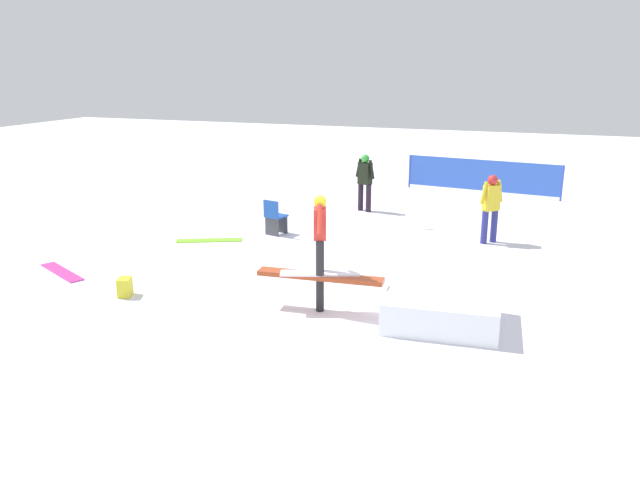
% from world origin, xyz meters
% --- Properties ---
extents(ground_plane, '(60.00, 60.00, 0.00)m').
position_xyz_m(ground_plane, '(0.00, 0.00, 0.00)').
color(ground_plane, white).
extents(rail_feature, '(2.19, 0.45, 0.66)m').
position_xyz_m(rail_feature, '(0.00, 0.00, 0.56)').
color(rail_feature, black).
rests_on(rail_feature, ground).
extents(snow_kicker_ramp, '(1.91, 1.63, 0.52)m').
position_xyz_m(snow_kicker_ramp, '(-2.04, -0.16, 0.26)').
color(snow_kicker_ramp, white).
rests_on(snow_kicker_ramp, ground).
extents(main_rider_on_rail, '(1.36, 0.71, 1.36)m').
position_xyz_m(main_rider_on_rail, '(0.00, 0.00, 1.34)').
color(main_rider_on_rail, white).
rests_on(main_rider_on_rail, rail_feature).
extents(bystander_yellow, '(0.52, 0.53, 1.61)m').
position_xyz_m(bystander_yellow, '(-2.31, -5.28, 0.91)').
color(bystander_yellow, navy).
rests_on(bystander_yellow, ground).
extents(bystander_black, '(0.65, 0.35, 1.62)m').
position_xyz_m(bystander_black, '(1.34, -7.39, 0.91)').
color(bystander_black, '#261B2A').
rests_on(bystander_black, ground).
extents(loose_snowboard_magenta, '(1.50, 0.93, 0.02)m').
position_xyz_m(loose_snowboard_magenta, '(5.60, -0.10, 0.01)').
color(loose_snowboard_magenta, '#C93193').
rests_on(loose_snowboard_magenta, ground).
extents(loose_snowboard_white, '(0.95, 1.29, 0.02)m').
position_xyz_m(loose_snowboard_white, '(-0.41, -6.49, 0.01)').
color(loose_snowboard_white, silver).
rests_on(loose_snowboard_white, ground).
extents(loose_snowboard_lime, '(1.52, 0.90, 0.02)m').
position_xyz_m(loose_snowboard_lime, '(3.96, -3.16, 0.01)').
color(loose_snowboard_lime, '#80DA2A').
rests_on(loose_snowboard_lime, ground).
extents(folding_chair, '(0.54, 0.54, 0.88)m').
position_xyz_m(folding_chair, '(2.71, -4.22, 0.41)').
color(folding_chair, '#3F3F44').
rests_on(folding_chair, ground).
extents(backpack_on_snow, '(0.32, 0.36, 0.34)m').
position_xyz_m(backpack_on_snow, '(3.58, 0.55, 0.17)').
color(backpack_on_snow, yellow).
rests_on(backpack_on_snow, ground).
extents(safety_fence, '(4.88, 0.63, 1.10)m').
position_xyz_m(safety_fence, '(-1.54, -10.99, 0.60)').
color(safety_fence, blue).
rests_on(safety_fence, ground).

